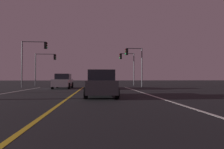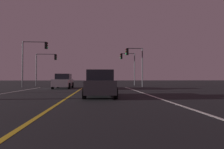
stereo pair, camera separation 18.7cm
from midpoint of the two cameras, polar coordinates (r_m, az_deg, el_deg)
lane_edge_right at (r=9.44m, az=19.10°, el=-8.29°), size 0.16×32.48×0.01m
lane_center_divider at (r=8.86m, az=-15.86°, el=-8.79°), size 0.16×32.48×0.01m
car_ahead_far at (r=21.23m, az=-2.94°, el=-2.10°), size 2.02×4.30×1.70m
car_lead_same_lane at (r=12.27m, az=-3.21°, el=-2.84°), size 2.02×4.30×1.70m
car_oncoming at (r=22.95m, az=-14.14°, el=-1.99°), size 2.02×4.30×1.70m
traffic_light_near_right at (r=25.97m, az=6.92°, el=4.85°), size 2.38×0.36×5.26m
traffic_light_near_left at (r=26.81m, az=-22.01°, el=5.86°), size 3.28×0.36×5.96m
traffic_light_far_right at (r=31.36m, az=4.87°, el=3.86°), size 2.49×0.36×5.28m
traffic_light_far_left at (r=31.98m, az=-18.81°, el=3.61°), size 3.29×0.36×5.05m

